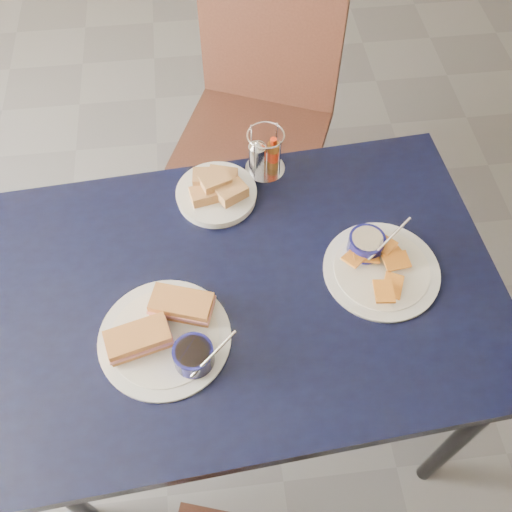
{
  "coord_description": "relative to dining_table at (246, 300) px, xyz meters",
  "views": [
    {
      "loc": [
        -0.14,
        -0.7,
        1.94
      ],
      "look_at": [
        -0.05,
        0.03,
        0.82
      ],
      "focal_mm": 40.0,
      "sensor_mm": 36.0,
      "label": 1
    }
  ],
  "objects": [
    {
      "name": "ground",
      "position": [
        0.08,
        0.01,
        -0.69
      ],
      "size": [
        6.0,
        6.0,
        0.0
      ],
      "primitive_type": "plane",
      "color": "#4B4C50",
      "rests_on": "ground"
    },
    {
      "name": "dining_table",
      "position": [
        0.0,
        0.0,
        0.0
      ],
      "size": [
        1.29,
        0.91,
        0.75
      ],
      "color": "black",
      "rests_on": "ground"
    },
    {
      "name": "chair_far",
      "position": [
        0.1,
        0.83,
        -0.1
      ],
      "size": [
        0.62,
        0.63,
        1.02
      ],
      "color": "black",
      "rests_on": "ground"
    },
    {
      "name": "sandwich_plate",
      "position": [
        -0.19,
        -0.11,
        0.09
      ],
      "size": [
        0.32,
        0.3,
        0.12
      ],
      "color": "white",
      "rests_on": "dining_table"
    },
    {
      "name": "plantain_plate",
      "position": [
        0.33,
        0.02,
        0.08
      ],
      "size": [
        0.29,
        0.29,
        0.12
      ],
      "color": "white",
      "rests_on": "dining_table"
    },
    {
      "name": "bread_basket",
      "position": [
        -0.05,
        0.29,
        0.09
      ],
      "size": [
        0.21,
        0.21,
        0.08
      ],
      "color": "white",
      "rests_on": "dining_table"
    },
    {
      "name": "condiment_caddy",
      "position": [
        0.09,
        0.37,
        0.12
      ],
      "size": [
        0.11,
        0.11,
        0.14
      ],
      "color": "silver",
      "rests_on": "dining_table"
    }
  ]
}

